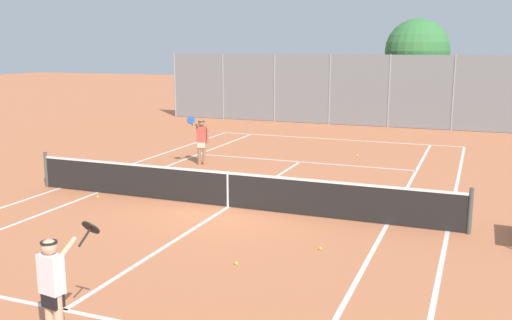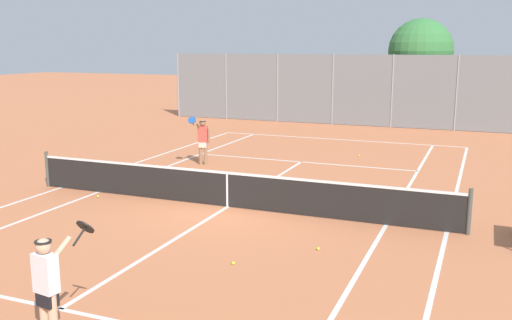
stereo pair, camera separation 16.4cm
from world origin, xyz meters
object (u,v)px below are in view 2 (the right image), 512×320
(loose_tennis_ball_0, at_px, (359,156))
(loose_tennis_ball_3, at_px, (318,249))
(tree_behind_left, at_px, (420,53))
(player_far_left, at_px, (203,139))
(loose_tennis_ball_1, at_px, (98,196))
(loose_tennis_ball_4, at_px, (233,263))
(tennis_net, at_px, (227,188))
(player_near_side, at_px, (47,284))

(loose_tennis_ball_0, height_order, loose_tennis_ball_3, same)
(loose_tennis_ball_0, distance_m, tree_behind_left, 11.05)
(player_far_left, xyz_separation_m, tree_behind_left, (5.75, 13.96, 2.87))
(loose_tennis_ball_1, xyz_separation_m, loose_tennis_ball_3, (6.86, -1.72, 0.00))
(loose_tennis_ball_1, bearing_deg, tree_behind_left, 71.48)
(loose_tennis_ball_0, distance_m, loose_tennis_ball_3, 10.56)
(player_far_left, relative_size, loose_tennis_ball_3, 26.88)
(loose_tennis_ball_0, height_order, tree_behind_left, tree_behind_left)
(loose_tennis_ball_0, relative_size, loose_tennis_ball_3, 1.00)
(tree_behind_left, bearing_deg, loose_tennis_ball_4, -92.15)
(tennis_net, bearing_deg, player_near_side, -84.74)
(player_far_left, xyz_separation_m, loose_tennis_ball_0, (4.85, 3.61, -0.89))
(loose_tennis_ball_1, distance_m, loose_tennis_ball_4, 6.38)
(tennis_net, bearing_deg, loose_tennis_ball_0, 78.12)
(loose_tennis_ball_4, xyz_separation_m, tree_behind_left, (0.84, 22.22, 3.77))
(tennis_net, distance_m, tree_behind_left, 19.08)
(tennis_net, relative_size, loose_tennis_ball_4, 181.82)
(player_far_left, distance_m, loose_tennis_ball_1, 5.25)
(tennis_net, xyz_separation_m, tree_behind_left, (2.64, 18.60, 3.29))
(player_near_side, height_order, loose_tennis_ball_1, player_near_side)
(tennis_net, distance_m, loose_tennis_ball_1, 3.82)
(loose_tennis_ball_1, distance_m, loose_tennis_ball_3, 7.08)
(loose_tennis_ball_1, bearing_deg, player_near_side, -57.10)
(player_near_side, bearing_deg, loose_tennis_ball_3, 64.70)
(tennis_net, height_order, loose_tennis_ball_1, tennis_net)
(loose_tennis_ball_3, distance_m, tree_behind_left, 21.17)
(loose_tennis_ball_3, bearing_deg, tennis_net, 144.45)
(player_near_side, xyz_separation_m, loose_tennis_ball_0, (1.06, 15.61, -0.89))
(player_near_side, bearing_deg, loose_tennis_ball_4, 73.24)
(tennis_net, xyz_separation_m, loose_tennis_ball_0, (1.74, 8.25, -0.48))
(player_far_left, distance_m, tree_behind_left, 15.37)
(tennis_net, relative_size, player_far_left, 6.76)
(player_near_side, bearing_deg, tennis_net, 95.26)
(tree_behind_left, bearing_deg, tennis_net, -98.07)
(player_near_side, relative_size, loose_tennis_ball_3, 26.88)
(tennis_net, relative_size, loose_tennis_ball_1, 181.82)
(player_far_left, height_order, loose_tennis_ball_0, player_far_left)
(tennis_net, height_order, loose_tennis_ball_3, tennis_net)
(tennis_net, relative_size, tree_behind_left, 2.14)
(player_far_left, relative_size, loose_tennis_ball_1, 26.88)
(player_near_side, relative_size, tree_behind_left, 0.32)
(player_near_side, distance_m, tree_behind_left, 26.19)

